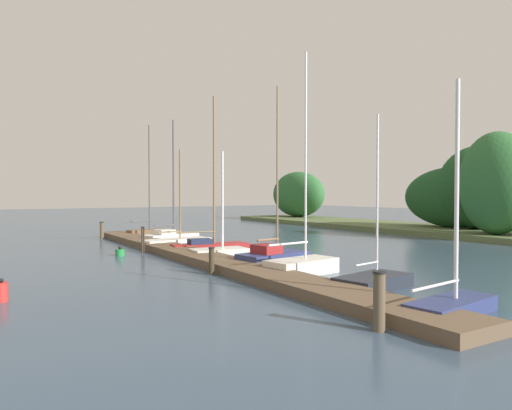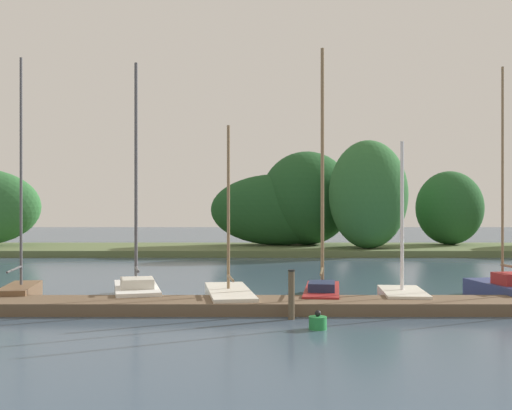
# 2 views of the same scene
# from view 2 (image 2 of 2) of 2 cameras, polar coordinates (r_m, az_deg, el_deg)

# --- Properties ---
(dock_pier) EXTENTS (28.71, 1.80, 0.35)m
(dock_pier) POSITION_cam_2_polar(r_m,az_deg,el_deg) (19.10, 14.82, -8.83)
(dock_pier) COLOR brown
(dock_pier) RESTS_ON ground
(far_shore) EXTENTS (55.76, 8.62, 7.08)m
(far_shore) POSITION_cam_2_polar(r_m,az_deg,el_deg) (41.71, 9.05, -0.39)
(far_shore) COLOR #56663D
(far_shore) RESTS_ON ground
(sailboat_0) EXTENTS (1.29, 3.17, 7.89)m
(sailboat_0) POSITION_cam_2_polar(r_m,az_deg,el_deg) (21.76, -20.75, -7.10)
(sailboat_0) COLOR brown
(sailboat_0) RESTS_ON ground
(sailboat_1) EXTENTS (2.16, 4.02, 7.81)m
(sailboat_1) POSITION_cam_2_polar(r_m,az_deg,el_deg) (21.02, -10.94, -7.43)
(sailboat_1) COLOR white
(sailboat_1) RESTS_ON ground
(sailboat_2) EXTENTS (1.84, 4.36, 5.63)m
(sailboat_2) POSITION_cam_2_polar(r_m,az_deg,el_deg) (19.92, -2.58, -8.16)
(sailboat_2) COLOR silver
(sailboat_2) RESTS_ON ground
(sailboat_3) EXTENTS (1.60, 4.32, 8.25)m
(sailboat_3) POSITION_cam_2_polar(r_m,az_deg,el_deg) (20.60, 5.97, -7.48)
(sailboat_3) COLOR maroon
(sailboat_3) RESTS_ON ground
(sailboat_4) EXTENTS (1.48, 2.90, 5.12)m
(sailboat_4) POSITION_cam_2_polar(r_m,az_deg,el_deg) (20.38, 13.12, -7.91)
(sailboat_4) COLOR silver
(sailboat_4) RESTS_ON ground
(sailboat_5) EXTENTS (1.91, 3.51, 7.66)m
(sailboat_5) POSITION_cam_2_polar(r_m,az_deg,el_deg) (22.13, 21.67, -7.04)
(sailboat_5) COLOR navy
(sailboat_5) RESTS_ON ground
(mooring_piling_1) EXTENTS (0.20, 0.20, 1.35)m
(mooring_piling_1) POSITION_cam_2_polar(r_m,az_deg,el_deg) (17.17, 3.17, -8.13)
(mooring_piling_1) COLOR brown
(mooring_piling_1) RESTS_ON ground
(channel_buoy_0) EXTENTS (0.45, 0.45, 0.48)m
(channel_buoy_0) POSITION_cam_2_polar(r_m,az_deg,el_deg) (15.98, 5.57, -10.60)
(channel_buoy_0) COLOR #23843D
(channel_buoy_0) RESTS_ON ground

